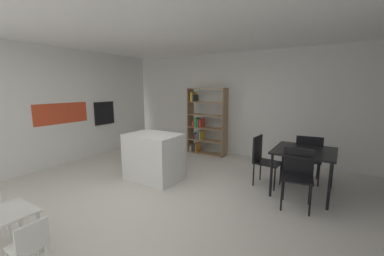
% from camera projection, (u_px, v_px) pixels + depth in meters
% --- Properties ---
extents(ground_plane, '(9.98, 9.98, 0.00)m').
position_uv_depth(ground_plane, '(156.00, 194.00, 4.12)').
color(ground_plane, beige).
extents(ceiling_slab, '(7.25, 6.35, 0.06)m').
position_uv_depth(ceiling_slab, '(151.00, 25.00, 3.64)').
color(ceiling_slab, white).
rests_on(ceiling_slab, ground_plane).
extents(back_partition, '(7.25, 0.06, 2.74)m').
position_uv_depth(back_partition, '(230.00, 104.00, 6.49)').
color(back_partition, silver).
rests_on(back_partition, ground_plane).
extents(tall_cabinet_run_left, '(0.60, 5.73, 2.74)m').
position_uv_depth(tall_cabinet_run_left, '(49.00, 107.00, 5.61)').
color(tall_cabinet_run_left, white).
rests_on(tall_cabinet_run_left, ground_plane).
extents(cabinet_niche_splashback, '(0.01, 1.27, 0.48)m').
position_uv_depth(cabinet_niche_splashback, '(62.00, 113.00, 5.56)').
color(cabinet_niche_splashback, '#CC4223').
rests_on(cabinet_niche_splashback, ground_plane).
extents(built_in_oven, '(0.06, 0.61, 0.62)m').
position_uv_depth(built_in_oven, '(104.00, 113.00, 6.54)').
color(built_in_oven, black).
rests_on(built_in_oven, ground_plane).
extents(kitchen_island, '(1.05, 0.75, 0.93)m').
position_uv_depth(kitchen_island, '(154.00, 157.00, 4.75)').
color(kitchen_island, white).
rests_on(kitchen_island, ground_plane).
extents(open_bookshelf, '(1.11, 0.33, 1.81)m').
position_uv_depth(open_bookshelf, '(204.00, 124.00, 6.57)').
color(open_bookshelf, '#997551').
rests_on(open_bookshelf, ground_plane).
extents(child_table, '(0.55, 0.48, 0.51)m').
position_uv_depth(child_table, '(7.00, 220.00, 2.56)').
color(child_table, silver).
rests_on(child_table, ground_plane).
extents(child_chair_right, '(0.30, 0.30, 0.57)m').
position_uv_depth(child_chair_right, '(30.00, 245.00, 2.32)').
color(child_chair_right, white).
rests_on(child_chair_right, ground_plane).
extents(dining_table, '(0.97, 1.00, 0.78)m').
position_uv_depth(dining_table, '(304.00, 154.00, 4.07)').
color(dining_table, black).
rests_on(dining_table, ground_plane).
extents(dining_chair_near, '(0.50, 0.50, 0.90)m').
position_uv_depth(dining_chair_near, '(298.00, 172.00, 3.67)').
color(dining_chair_near, black).
rests_on(dining_chair_near, ground_plane).
extents(dining_chair_far, '(0.51, 0.50, 0.94)m').
position_uv_depth(dining_chair_far, '(308.00, 156.00, 4.51)').
color(dining_chair_far, black).
rests_on(dining_chair_far, ground_plane).
extents(dining_chair_island_side, '(0.49, 0.44, 0.93)m').
position_uv_depth(dining_chair_island_side, '(263.00, 157.00, 4.48)').
color(dining_chair_island_side, black).
rests_on(dining_chair_island_side, ground_plane).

